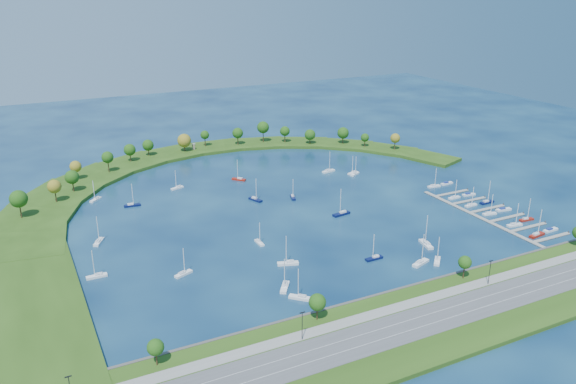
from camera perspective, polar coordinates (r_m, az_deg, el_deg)
name	(u,v)px	position (r m, az deg, el deg)	size (l,w,h in m)	color
ground	(284,203)	(302.14, -0.42, -1.15)	(700.00, 700.00, 0.00)	#071B3F
south_shoreline	(440,315)	(209.80, 14.89, -11.76)	(420.00, 43.10, 11.60)	#284713
breakwater	(172,187)	(329.76, -11.45, 0.47)	(286.74, 247.64, 2.00)	#284713
breakwater_trees	(204,147)	(372.69, -8.32, 4.43)	(243.33, 91.83, 15.13)	#382314
harbor_tower	(194,146)	(399.24, -9.36, 4.49)	(2.60, 2.60, 3.96)	gray
dock_system	(490,215)	(304.17, 19.48, -2.14)	(24.28, 82.00, 1.60)	gray
moored_boat_0	(285,286)	(220.55, -0.32, -9.35)	(7.03, 8.58, 12.88)	white
moored_boat_1	(341,213)	(288.12, 5.34, -2.12)	(9.84, 3.96, 14.06)	#0A113F
moored_boat_2	(353,172)	(351.56, 6.49, 1.96)	(8.04, 4.24, 11.38)	white
moored_boat_3	(355,173)	(349.67, 6.68, 1.85)	(7.77, 5.60, 11.30)	white
moored_boat_4	(97,275)	(240.34, -18.49, -7.87)	(8.08, 2.29, 11.87)	white
moored_boat_5	(426,244)	(261.50, 13.58, -5.01)	(4.72, 9.89, 14.02)	white
moored_boat_6	(293,197)	(309.25, 0.48, -0.46)	(4.31, 7.86, 11.13)	#0A113F
moored_boat_7	(96,199)	(322.81, -18.59, -0.66)	(7.10, 6.94, 11.41)	white
moored_boat_8	(288,263)	(237.84, 0.01, -7.04)	(9.13, 5.15, 12.94)	white
moored_boat_9	(259,242)	(256.43, -2.87, -4.98)	(2.01, 7.06, 10.36)	white
moored_boat_10	(421,262)	(244.33, 13.06, -6.82)	(9.38, 5.26, 13.29)	white
moored_boat_11	(177,187)	(329.52, -10.96, 0.47)	(7.83, 4.39, 11.09)	white
moored_boat_12	(183,273)	(233.62, -10.37, -7.93)	(8.05, 5.05, 11.48)	white
moored_boat_13	(300,297)	(213.85, 1.22, -10.38)	(7.57, 7.53, 12.26)	white
moored_boat_14	(437,260)	(247.82, 14.63, -6.58)	(7.15, 7.30, 11.73)	white
moored_boat_15	(374,257)	(244.77, 8.58, -6.46)	(8.02, 2.45, 11.70)	#0A113F
moored_boat_16	(255,199)	(306.33, -3.27, -0.69)	(5.20, 8.87, 12.59)	#0A113F
moored_boat_17	(132,205)	(308.80, -15.26, -1.23)	(8.59, 3.15, 12.35)	#0A113F
moored_boat_18	(239,179)	(338.80, -4.90, 1.32)	(7.44, 7.80, 12.39)	maroon
moored_boat_19	(328,171)	(353.33, 4.05, 2.14)	(9.07, 4.17, 12.87)	white
moored_boat_20	(99,241)	(270.28, -18.32, -4.66)	(6.08, 8.57, 12.43)	white
docked_boat_0	(537,234)	(286.98, 23.52, -3.89)	(9.15, 3.65, 13.08)	maroon
docked_boat_1	(550,230)	(295.56, 24.65, -3.45)	(8.39, 2.75, 1.69)	white
docked_boat_2	(514,224)	(294.73, 21.61, -3.01)	(8.10, 3.27, 11.58)	white
docked_boat_3	(526,219)	(303.63, 22.64, -2.48)	(7.93, 2.74, 11.46)	maroon
docked_boat_4	(490,213)	(304.64, 19.42, -1.99)	(7.62, 3.30, 10.84)	white
docked_boat_5	(503,209)	(312.58, 20.64, -1.63)	(8.63, 3.46, 1.71)	white
docked_boat_6	(471,205)	(313.06, 17.74, -1.20)	(7.29, 2.32, 10.61)	white
docked_boat_7	(487,202)	(319.76, 19.18, -0.92)	(8.55, 2.66, 12.45)	#0A113F
docked_boat_8	(454,197)	(321.48, 16.21, -0.48)	(7.31, 2.29, 10.64)	white
docked_boat_9	(469,194)	(328.62, 17.53, -0.23)	(7.81, 3.08, 1.55)	white
docked_boat_10	(434,186)	(336.47, 14.31, 0.61)	(7.81, 2.68, 11.29)	white
docked_boat_11	(447,183)	(343.33, 15.51, 0.84)	(8.18, 2.89, 1.64)	white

